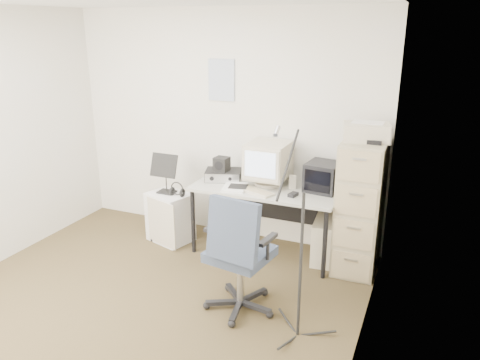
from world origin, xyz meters
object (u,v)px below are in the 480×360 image
at_px(office_chair, 240,252).
at_px(side_cart, 170,217).
at_px(desk, 266,220).
at_px(filing_cabinet, 360,207).

bearing_deg(office_chair, side_cart, 152.03).
bearing_deg(side_cart, desk, 24.95).
bearing_deg(office_chair, desk, 107.63).
height_order(filing_cabinet, office_chair, filing_cabinet).
bearing_deg(desk, office_chair, -81.34).
xyz_separation_m(desk, office_chair, (0.16, -1.07, 0.17)).
bearing_deg(filing_cabinet, desk, -178.19).
bearing_deg(filing_cabinet, side_cart, -175.22).
bearing_deg(filing_cabinet, office_chair, -125.51).
relative_size(filing_cabinet, office_chair, 1.22).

